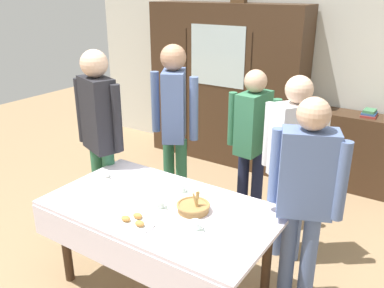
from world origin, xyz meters
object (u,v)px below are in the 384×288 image
bookshelf_low (363,154)px  person_behind_table_right (174,117)px  person_beside_shelf (305,189)px  book_stack (369,113)px  spoon_front_edge (156,181)px  spoon_far_left (98,212)px  tea_cup_near_right (181,189)px  tea_cup_mid_left (104,175)px  wall_cabinet (225,85)px  person_behind_table_left (253,135)px  person_near_right_end (293,153)px  pastry_plate (134,222)px  dining_table (159,220)px  tea_cup_far_left (159,205)px  person_by_cabinet (100,127)px  tea_cup_mid_right (195,226)px  bread_basket (193,207)px

bookshelf_low → person_behind_table_right: 2.29m
person_behind_table_right → person_beside_shelf: size_ratio=1.10×
book_stack → spoon_front_edge: book_stack is taller
bookshelf_low → spoon_far_left: bookshelf_low is taller
tea_cup_near_right → tea_cup_mid_left: same height
wall_cabinet → person_behind_table_left: 1.66m
tea_cup_mid_left → person_near_right_end: (1.31, 0.82, 0.21)m
person_near_right_end → pastry_plate: bearing=-117.5°
pastry_plate → person_behind_table_left: person_behind_table_left is taller
dining_table → bookshelf_low: bearing=71.6°
dining_table → spoon_front_edge: 0.43m
tea_cup_far_left → wall_cabinet: bearing=109.3°
tea_cup_far_left → person_by_cabinet: size_ratio=0.07×
dining_table → bookshelf_low: (0.88, 2.64, -0.19)m
tea_cup_mid_left → person_behind_table_right: bearing=80.2°
spoon_front_edge → person_near_right_end: bearing=35.4°
person_by_cabinet → spoon_far_left: bearing=-47.0°
pastry_plate → person_near_right_end: person_near_right_end is taller
wall_cabinet → person_near_right_end: size_ratio=1.30×
dining_table → person_beside_shelf: person_beside_shelf is taller
wall_cabinet → spoon_front_edge: (0.63, -2.27, -0.28)m
person_behind_table_right → person_near_right_end: person_behind_table_right is taller
tea_cup_mid_right → bookshelf_low: bearing=79.6°
bookshelf_low → pastry_plate: 3.05m
wall_cabinet → bookshelf_low: bearing=1.6°
wall_cabinet → bookshelf_low: size_ratio=1.77×
wall_cabinet → spoon_far_left: bearing=-78.5°
person_behind_table_left → bookshelf_low: bearing=60.6°
tea_cup_mid_right → pastry_plate: (-0.38, -0.17, -0.01)m
pastry_plate → person_by_cabinet: bearing=145.6°
bookshelf_low → tea_cup_far_left: bookshelf_low is taller
person_behind_table_left → pastry_plate: bearing=-94.5°
tea_cup_mid_left → bookshelf_low: bearing=58.0°
spoon_far_left → tea_cup_mid_right: bearing=15.8°
spoon_far_left → tea_cup_mid_left: bearing=130.6°
tea_cup_near_right → spoon_far_left: bearing=-118.3°
spoon_far_left → spoon_front_edge: (0.04, 0.61, 0.00)m
spoon_front_edge → bookshelf_low: bearing=63.6°
tea_cup_far_left → person_near_right_end: person_near_right_end is taller
spoon_front_edge → tea_cup_near_right: bearing=-7.1°
tea_cup_far_left → person_behind_table_left: size_ratio=0.08×
tea_cup_near_right → person_by_cabinet: person_by_cabinet is taller
person_near_right_end → person_by_cabinet: person_by_cabinet is taller
spoon_front_edge → bread_basket: bearing=-23.6°
tea_cup_mid_left → person_beside_shelf: bearing=9.8°
bookshelf_low → tea_cup_far_left: size_ratio=9.04×
bread_basket → person_behind_table_left: bearing=95.7°
tea_cup_far_left → book_stack: bearing=71.8°
tea_cup_near_right → tea_cup_mid_left: size_ratio=1.00×
tea_cup_near_right → person_beside_shelf: (0.92, 0.13, 0.20)m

